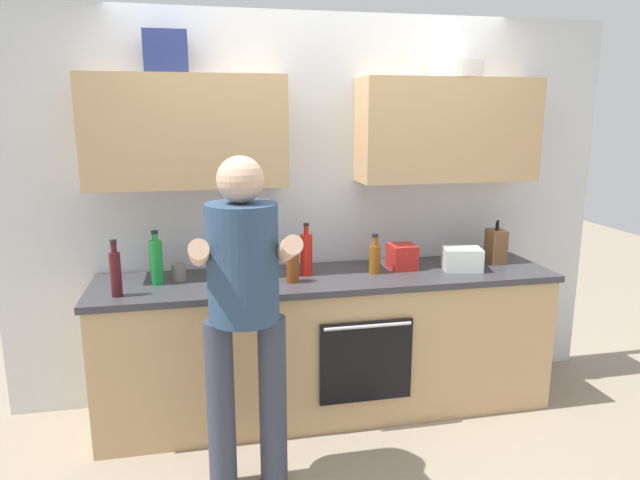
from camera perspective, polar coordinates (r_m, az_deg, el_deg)
The scene contains 15 objects.
ground_plane at distance 3.88m, azimuth 0.85°, elevation -16.44°, with size 12.00×12.00×0.00m, color gray.
back_wall_unit at distance 3.68m, azimuth -0.03°, elevation 6.59°, with size 4.00×0.39×2.50m.
counter at distance 3.68m, azimuth 0.88°, elevation -10.28°, with size 2.84×0.67×0.90m.
person_standing at distance 2.77m, azimuth -7.60°, elevation -5.97°, with size 0.49×0.45×1.69m.
bottle_soda at distance 3.46m, azimuth -16.03°, elevation -2.04°, with size 0.07×0.07×0.32m.
bottle_syrup at distance 3.57m, azimuth 5.48°, elevation -1.73°, with size 0.07×0.07×0.25m.
bottle_wine at distance 3.30m, azimuth -19.74°, elevation -3.05°, with size 0.06×0.06×0.32m.
bottle_hotsauce at distance 3.51m, azimuth -1.38°, elevation -1.37°, with size 0.07×0.07×0.33m.
bottle_vinegar at distance 3.38m, azimuth -2.75°, elevation -2.56°, with size 0.08×0.08×0.24m.
cup_coffee at distance 3.30m, azimuth -7.33°, elevation -3.92°, with size 0.09×0.09×0.10m, color white.
cup_stoneware at distance 3.52m, azimuth -13.92°, elevation -3.16°, with size 0.09×0.09×0.10m, color slate.
mixing_bowl at distance 3.50m, azimuth -9.35°, elevation -3.19°, with size 0.21×0.21×0.08m, color silver.
knife_block at distance 3.98m, azimuth 17.16°, elevation -0.59°, with size 0.10×0.14×0.29m.
grocery_bag_produce at distance 3.75m, azimuth 14.01°, elevation -1.85°, with size 0.23×0.18×0.14m, color silver.
grocery_bag_crisps at distance 3.71m, azimuth 8.21°, elevation -1.66°, with size 0.16×0.17×0.16m, color red.
Camera 1 is at (-0.76, -3.31, 1.88)m, focal length 32.04 mm.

